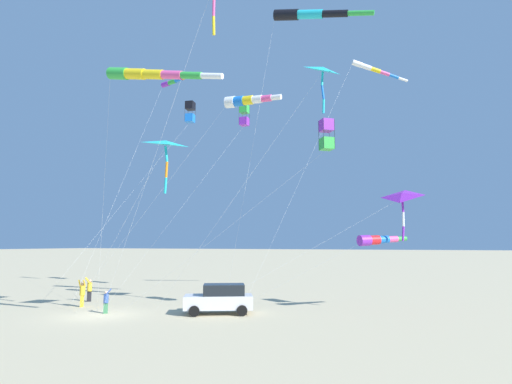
{
  "coord_description": "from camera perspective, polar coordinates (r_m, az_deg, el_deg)",
  "views": [
    {
      "loc": [
        -20.88,
        -18.95,
        4.42
      ],
      "look_at": [
        6.28,
        -7.95,
        8.08
      ],
      "focal_mm": 29.06,
      "sensor_mm": 36.0,
      "label": 1
    }
  ],
  "objects": [
    {
      "name": "ground_plane",
      "position": [
        28.55,
        -20.72,
        -15.58
      ],
      "size": [
        600.0,
        600.0,
        0.0
      ],
      "primitive_type": "plane",
      "color": "#C6B58C"
    },
    {
      "name": "kite_windsock_small_distant",
      "position": [
        29.0,
        16.26,
        -6.35
      ],
      "size": [
        3.64,
        11.25,
        5.0
      ],
      "color": "purple",
      "rests_on": "ground_plane"
    },
    {
      "name": "parked_car",
      "position": [
        27.29,
        -4.98,
        -14.4
      ],
      "size": [
        3.57,
        4.67,
        1.85
      ],
      "color": "silver",
      "rests_on": "ground_plane"
    },
    {
      "name": "kite_delta_white_trailing",
      "position": [
        28.95,
        19.42,
        -0.63
      ],
      "size": [
        5.04,
        13.7,
        8.09
      ],
      "color": "purple",
      "rests_on": "ground_plane"
    },
    {
      "name": "kite_delta_red_high_left",
      "position": [
        27.73,
        9.2,
        16.15
      ],
      "size": [
        2.37,
        12.72,
        15.86
      ],
      "color": "#1EB7C6",
      "rests_on": "ground_plane"
    },
    {
      "name": "kite_windsock_orange_high_right",
      "position": [
        30.3,
        -1.47,
        12.45
      ],
      "size": [
        0.9,
        17.12,
        15.08
      ],
      "color": "white",
      "rests_on": "ground_plane"
    },
    {
      "name": "person_child_green_jacket",
      "position": [
        35.19,
        -21.95,
        -12.18
      ],
      "size": [
        0.63,
        0.66,
        1.85
      ],
      "color": "#232328",
      "rests_on": "ground_plane"
    },
    {
      "name": "kite_box_purple_drifting",
      "position": [
        38.03,
        -1.64,
        10.47
      ],
      "size": [
        7.54,
        8.51,
        16.86
      ],
      "color": "green",
      "rests_on": "ground_plane"
    },
    {
      "name": "kite_box_blue_topmost",
      "position": [
        26.66,
        9.67,
        7.76
      ],
      "size": [
        1.91,
        14.45,
        12.2
      ],
      "color": "purple",
      "rests_on": "ground_plane"
    },
    {
      "name": "kite_box_checkered_midright",
      "position": [
        43.18,
        -9.06,
        10.8
      ],
      "size": [
        12.19,
        5.96,
        18.72
      ],
      "color": "black",
      "rests_on": "ground_plane"
    },
    {
      "name": "person_adult_flyer",
      "position": [
        32.48,
        -22.79,
        -12.56
      ],
      "size": [
        0.67,
        0.6,
        1.91
      ],
      "color": "gold",
      "rests_on": "ground_plane"
    },
    {
      "name": "kite_windsock_striped_overhead",
      "position": [
        31.66,
        7.18,
        23.08
      ],
      "size": [
        1.05,
        10.98,
        21.09
      ],
      "color": "black",
      "rests_on": "ground_plane"
    },
    {
      "name": "cooler_box",
      "position": [
        29.93,
        -4.13,
        -15.19
      ],
      "size": [
        0.62,
        0.42,
        0.42
      ],
      "color": "white",
      "rests_on": "ground_plane"
    },
    {
      "name": "kite_windsock_rainbow_low_near",
      "position": [
        42.99,
        -11.22,
        14.69
      ],
      "size": [
        9.08,
        5.68,
        20.56
      ],
      "color": "purple",
      "rests_on": "ground_plane"
    },
    {
      "name": "kite_windsock_black_fish_shape",
      "position": [
        39.89,
        15.72,
        15.96
      ],
      "size": [
        11.18,
        11.31,
        20.66
      ],
      "color": "white",
      "rests_on": "ground_plane"
    },
    {
      "name": "person_child_grey_jacket",
      "position": [
        28.96,
        -19.93,
        -13.8
      ],
      "size": [
        0.52,
        0.56,
        1.55
      ],
      "color": "#3D7F51",
      "rests_on": "ground_plane"
    },
    {
      "name": "kite_windsock_yellow_midlevel",
      "position": [
        23.89,
        -14.7,
        15.39
      ],
      "size": [
        4.56,
        11.16,
        14.28
      ],
      "color": "green",
      "rests_on": "ground_plane"
    },
    {
      "name": "kite_delta_teal_far_right",
      "position": [
        25.68,
        -12.33,
        6.38
      ],
      "size": [
        2.51,
        7.99,
        10.74
      ],
      "color": "#1EB7C6",
      "rests_on": "ground_plane"
    }
  ]
}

